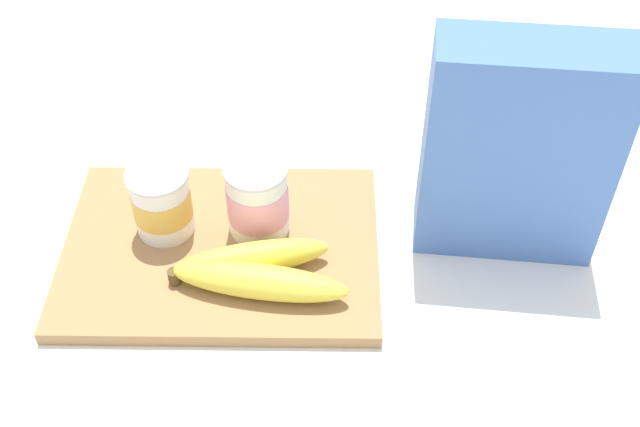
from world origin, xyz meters
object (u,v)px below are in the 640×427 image
cereal_box (517,151)px  yogurt_cup_front (162,202)px  cutting_board (222,249)px  banana_bunch (256,271)px  yogurt_cup_back (258,199)px

cereal_box → yogurt_cup_front: (-0.39, -0.01, -0.07)m
cutting_board → yogurt_cup_front: yogurt_cup_front is taller
cutting_board → banana_bunch: bearing=-51.7°
cereal_box → yogurt_cup_back: (-0.28, -0.01, -0.07)m
cutting_board → cereal_box: (0.32, 0.03, 0.12)m
cutting_board → yogurt_cup_front: 0.09m
cereal_box → yogurt_cup_front: size_ratio=3.10×
cutting_board → cereal_box: 0.35m
yogurt_cup_back → banana_bunch: size_ratio=0.46×
banana_bunch → cutting_board: bearing=128.3°
cereal_box → banana_bunch: bearing=-156.4°
cereal_box → yogurt_cup_front: bearing=-173.2°
yogurt_cup_front → banana_bunch: size_ratio=0.43×
cereal_box → banana_bunch: size_ratio=1.32×
yogurt_cup_front → yogurt_cup_back: (0.11, 0.00, 0.00)m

